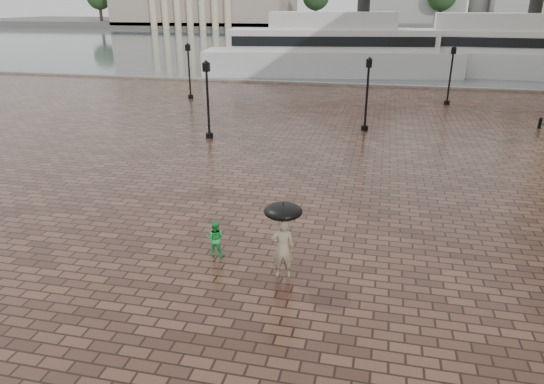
{
  "coord_description": "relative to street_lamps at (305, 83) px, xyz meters",
  "views": [
    {
      "loc": [
        3.99,
        -16.78,
        7.54
      ],
      "look_at": [
        0.48,
        -1.44,
        1.4
      ],
      "focal_mm": 32.0,
      "sensor_mm": 36.0,
      "label": 1
    }
  ],
  "objects": [
    {
      "name": "street_lamps",
      "position": [
        0.0,
        0.0,
        0.0
      ],
      "size": [
        21.44,
        14.44,
        4.4
      ],
      "color": "black",
      "rests_on": "ground"
    },
    {
      "name": "ferry_far",
      "position": [
        17.07,
        25.08,
        0.38
      ],
      "size": [
        27.73,
        7.9,
        9.0
      ],
      "rotation": [
        0.0,
        0.0,
        -0.05
      ],
      "color": "silver",
      "rests_on": "ground"
    },
    {
      "name": "quay_edge",
      "position": [
        1.5,
        14.5,
        -2.33
      ],
      "size": [
        80.0,
        0.6,
        0.3
      ],
      "primitive_type": "cube",
      "color": "slate",
      "rests_on": "ground"
    },
    {
      "name": "umbrella",
      "position": [
        3.01,
        -22.05,
        -0.23
      ],
      "size": [
        1.1,
        1.1,
        1.19
      ],
      "color": "black",
      "rests_on": "ground"
    },
    {
      "name": "far_shore",
      "position": [
        1.5,
        142.5,
        -1.33
      ],
      "size": [
        300.0,
        60.0,
        2.0
      ],
      "primitive_type": "cube",
      "color": "#4C4C47",
      "rests_on": "ground"
    },
    {
      "name": "child_pedestrian",
      "position": [
        0.67,
        -21.28,
        -1.73
      ],
      "size": [
        0.59,
        0.47,
        1.18
      ],
      "primitive_type": "imported",
      "rotation": [
        0.0,
        0.0,
        3.18
      ],
      "color": "green",
      "rests_on": "ground"
    },
    {
      "name": "ground",
      "position": [
        1.5,
        -17.5,
        -2.33
      ],
      "size": [
        300.0,
        300.0,
        0.0
      ],
      "primitive_type": "plane",
      "color": "#341F17",
      "rests_on": "ground"
    },
    {
      "name": "adult_pedestrian",
      "position": [
        3.01,
        -22.05,
        -1.4
      ],
      "size": [
        0.76,
        0.58,
        1.85
      ],
      "primitive_type": "imported",
      "rotation": [
        0.0,
        0.0,
        3.37
      ],
      "color": "gray",
      "rests_on": "ground"
    },
    {
      "name": "ferry_near",
      "position": [
        -0.64,
        21.71,
        0.43
      ],
      "size": [
        28.67,
        11.08,
        9.17
      ],
      "rotation": [
        0.0,
        0.0,
        0.16
      ],
      "color": "silver",
      "rests_on": "ground"
    },
    {
      "name": "harbour_water",
      "position": [
        1.5,
        74.5,
        -2.33
      ],
      "size": [
        240.0,
        240.0,
        0.0
      ],
      "primitive_type": "plane",
      "color": "#404A4E",
      "rests_on": "ground"
    }
  ]
}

